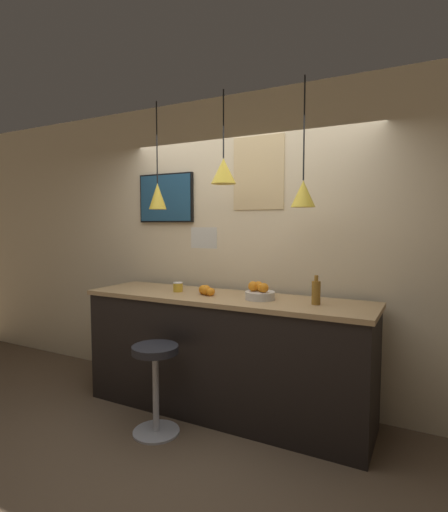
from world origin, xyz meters
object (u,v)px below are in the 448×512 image
Objects in this scene: bar_stool at (155,372)px; spread_jar at (178,287)px; fruit_bowl at (260,293)px; juice_bottle at (316,292)px; mounted_tv at (166,198)px.

bar_stool is 0.84m from spread_jar.
fruit_bowl is 0.82m from spread_jar.
fruit_bowl is 2.78× the size of spread_jar.
juice_bottle reaches higher than fruit_bowl.
spread_jar is (-0.17, 0.57, 0.59)m from bar_stool.
mounted_tv is (-1.24, 0.41, 0.84)m from fruit_bowl.
bar_stool is 1.42m from juice_bottle.
fruit_bowl reaches higher than spread_jar.
fruit_bowl is 1.55m from mounted_tv.
fruit_bowl is at bearing -179.53° from juice_bottle.
bar_stool is at bearing -138.83° from fruit_bowl.
mounted_tv is (-1.71, 0.40, 0.80)m from juice_bottle.
spread_jar reaches higher than bar_stool.
mounted_tv reaches higher than bar_stool.
bar_stool is at bearing -73.57° from spread_jar.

